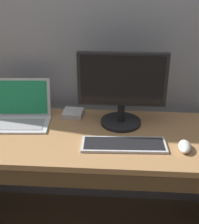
% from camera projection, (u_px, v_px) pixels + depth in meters
% --- Properties ---
extents(back_wall, '(3.62, 0.04, 2.62)m').
position_uv_depth(back_wall, '(91.00, 20.00, 1.81)').
color(back_wall, gray).
rests_on(back_wall, ground).
extents(desk, '(1.82, 0.62, 0.76)m').
position_uv_depth(desk, '(86.00, 166.00, 1.79)').
color(desk, '#A87A4C').
rests_on(desk, ground).
extents(laptop_silver, '(0.37, 0.29, 0.23)m').
position_uv_depth(laptop_silver, '(20.00, 113.00, 1.83)').
color(laptop_silver, silver).
rests_on(laptop_silver, desk).
extents(external_monitor, '(0.49, 0.24, 0.43)m').
position_uv_depth(external_monitor, '(122.00, 87.00, 1.71)').
color(external_monitor, black).
rests_on(external_monitor, desk).
extents(wired_keyboard, '(0.44, 0.16, 0.02)m').
position_uv_depth(wired_keyboard, '(124.00, 145.00, 1.61)').
color(wired_keyboard, '#BCBCC1').
rests_on(wired_keyboard, desk).
extents(computer_mouse, '(0.08, 0.12, 0.04)m').
position_uv_depth(computer_mouse, '(185.00, 146.00, 1.57)').
color(computer_mouse, white).
rests_on(computer_mouse, desk).
extents(external_drive_box, '(0.12, 0.13, 0.03)m').
position_uv_depth(external_drive_box, '(73.00, 113.00, 1.91)').
color(external_drive_box, silver).
rests_on(external_drive_box, desk).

